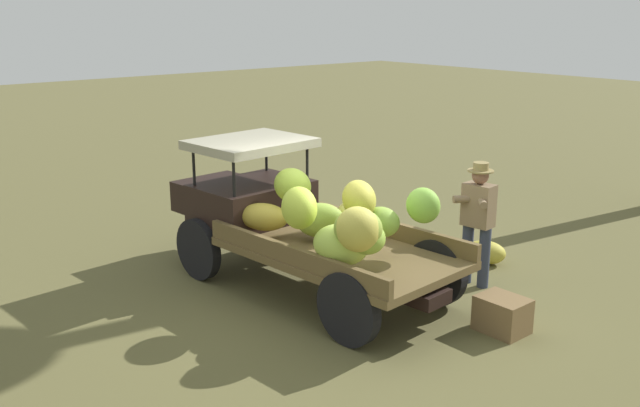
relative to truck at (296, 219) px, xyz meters
name	(u,v)px	position (x,y,z in m)	size (l,w,h in m)	color
ground_plane	(342,301)	(-0.74, -0.16, -0.95)	(60.00, 60.00, 0.00)	brown
truck	(296,219)	(0.00, 0.00, 0.00)	(4.55, 2.06, 1.86)	black
farmer	(478,216)	(-1.45, -1.89, 0.01)	(0.52, 0.48, 1.68)	#333A50
wooden_crate	(502,315)	(-2.57, -1.00, -0.74)	(0.55, 0.43, 0.41)	brown
loose_banana_bunch	(485,252)	(-1.03, -2.67, -0.78)	(0.59, 0.39, 0.34)	gold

